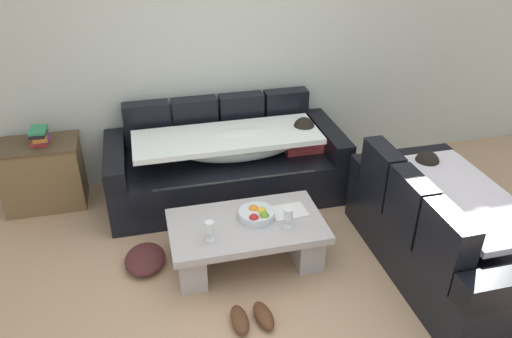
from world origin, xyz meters
TOP-DOWN VIEW (x-y plane):
  - ground_plane at (0.00, 0.00)m, footprint 14.00×14.00m
  - back_wall at (0.00, 2.15)m, footprint 9.00×0.10m
  - couch_along_wall at (-0.03, 1.62)m, footprint 2.20×0.92m
  - couch_near_window at (1.38, 0.15)m, footprint 0.92×1.74m
  - coffee_table at (-0.10, 0.58)m, footprint 1.20×0.68m
  - fruit_bowl at (-0.01, 0.61)m, footprint 0.28×0.28m
  - wine_glass_near_left at (-0.41, 0.43)m, footprint 0.07×0.07m
  - wine_glass_near_right at (0.20, 0.45)m, footprint 0.07×0.07m
  - open_magazine at (0.26, 0.64)m, footprint 0.29×0.23m
  - side_cabinet at (-1.74, 1.85)m, footprint 0.72×0.44m
  - book_stack_on_cabinet at (-1.70, 1.85)m, footprint 0.16×0.23m
  - pair_of_shoes at (-0.21, -0.06)m, footprint 0.31×0.28m
  - crumpled_garment at (-0.90, 0.73)m, footprint 0.37×0.44m

SIDE VIEW (x-z plane):
  - ground_plane at x=0.00m, z-range 0.00..0.00m
  - pair_of_shoes at x=-0.21m, z-range 0.00..0.09m
  - crumpled_garment at x=-0.90m, z-range 0.00..0.12m
  - coffee_table at x=-0.10m, z-range 0.05..0.43m
  - side_cabinet at x=-1.74m, z-range 0.00..0.64m
  - couch_along_wall at x=-0.03m, z-range -0.11..0.77m
  - couch_near_window at x=1.38m, z-range -0.11..0.77m
  - open_magazine at x=0.26m, z-range 0.38..0.39m
  - fruit_bowl at x=-0.01m, z-range 0.37..0.47m
  - wine_glass_near_left at x=-0.41m, z-range 0.41..0.58m
  - wine_glass_near_right at x=0.20m, z-range 0.41..0.58m
  - book_stack_on_cabinet at x=-1.70m, z-range 0.64..0.78m
  - back_wall at x=0.00m, z-range 0.00..2.70m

